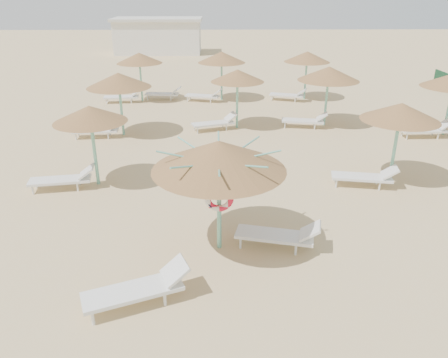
{
  "coord_description": "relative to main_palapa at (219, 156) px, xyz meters",
  "views": [
    {
      "loc": [
        -0.49,
        -8.98,
        5.99
      ],
      "look_at": [
        -0.29,
        1.62,
        1.3
      ],
      "focal_mm": 35.0,
      "sensor_mm": 36.0,
      "label": 1
    }
  ],
  "objects": [
    {
      "name": "lounger_main_b",
      "position": [
        1.51,
        -0.03,
        -2.08
      ],
      "size": [
        2.15,
        1.08,
        0.75
      ],
      "rotation": [
        0.0,
        0.0,
        -0.24
      ],
      "color": "silver",
      "rests_on": "ground"
    },
    {
      "name": "service_hut",
      "position": [
        -5.57,
        34.66,
        -0.8
      ],
      "size": [
        8.4,
        4.4,
        3.25
      ],
      "color": "silver",
      "rests_on": "ground"
    },
    {
      "name": "ground",
      "position": [
        0.43,
        -0.34,
        -2.44
      ],
      "size": [
        120.0,
        120.0,
        0.0
      ],
      "primitive_type": "plane",
      "color": "tan",
      "rests_on": "ground"
    },
    {
      "name": "lounger_main_a",
      "position": [
        -1.63,
        -2.08,
        -2.07
      ],
      "size": [
        2.25,
        1.41,
        0.79
      ],
      "rotation": [
        0.0,
        0.0,
        0.38
      ],
      "color": "silver",
      "rests_on": "ground"
    },
    {
      "name": "main_palapa",
      "position": [
        0.0,
        0.0,
        0.0
      ],
      "size": [
        3.13,
        3.13,
        2.81
      ],
      "color": "#6DBDA5",
      "rests_on": "ground"
    },
    {
      "name": "palapa_field",
      "position": [
        2.56,
        10.16,
        -0.13
      ],
      "size": [
        18.28,
        14.16,
        2.71
      ],
      "color": "#6DBDA5",
      "rests_on": "ground"
    }
  ]
}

